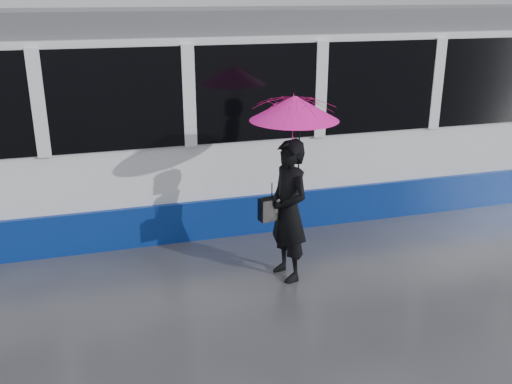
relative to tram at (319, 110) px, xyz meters
name	(u,v)px	position (x,y,z in m)	size (l,w,h in m)	color
ground	(186,281)	(-2.86, -2.50, -1.64)	(90.00, 90.00, 0.00)	#2F2F35
rails	(161,213)	(-2.86, 0.00, -1.63)	(34.00, 1.51, 0.02)	#3F3D38
tram	(319,110)	(0.00, 0.00, 0.00)	(26.00, 2.56, 3.35)	white
woman	(288,211)	(-1.53, -2.75, -0.70)	(0.68, 0.45, 1.88)	black
umbrella	(294,125)	(-1.48, -2.75, 0.42)	(1.32, 1.32, 1.27)	#E11277
handbag	(272,209)	(-1.75, -2.73, -0.65)	(0.36, 0.22, 0.47)	black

